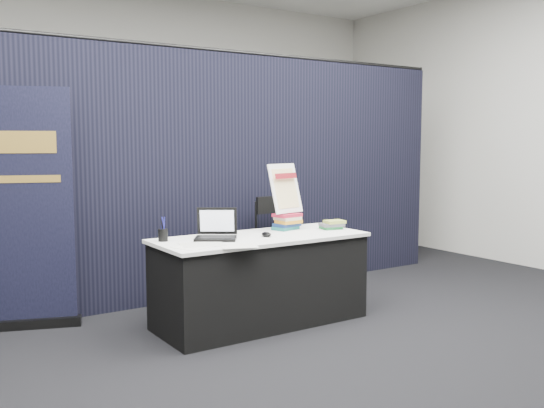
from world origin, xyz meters
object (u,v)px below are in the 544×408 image
(laptop, at_px, (213,232))
(info_sign, at_px, (285,189))
(stacking_chair, at_px, (284,242))
(display_table, at_px, (261,280))
(book_stack_short, at_px, (333,225))
(book_stack_tall, at_px, (287,222))
(pullup_banner, at_px, (23,223))

(laptop, relative_size, info_sign, 0.91)
(laptop, height_order, stacking_chair, laptop)
(display_table, relative_size, book_stack_short, 8.46)
(book_stack_tall, bearing_deg, laptop, -172.95)
(book_stack_short, distance_m, info_sign, 0.54)
(book_stack_short, bearing_deg, book_stack_tall, 151.82)
(book_stack_tall, height_order, pullup_banner, pullup_banner)
(book_stack_tall, relative_size, info_sign, 0.52)
(laptop, bearing_deg, book_stack_short, 28.89)
(info_sign, distance_m, pullup_banner, 2.22)
(laptop, relative_size, stacking_chair, 0.42)
(laptop, distance_m, book_stack_short, 1.17)
(pullup_banner, xyz_separation_m, stacking_chair, (2.36, -0.32, -0.33))
(book_stack_tall, xyz_separation_m, info_sign, (0.00, 0.03, 0.29))
(display_table, xyz_separation_m, stacking_chair, (0.67, 0.63, 0.18))
(display_table, height_order, book_stack_short, book_stack_short)
(book_stack_short, bearing_deg, stacking_chair, 97.94)
(stacking_chair, bearing_deg, book_stack_short, -86.96)
(book_stack_tall, bearing_deg, info_sign, 90.00)
(display_table, distance_m, info_sign, 0.86)
(stacking_chair, bearing_deg, book_stack_tall, -126.23)
(laptop, height_order, book_stack_short, laptop)
(book_stack_tall, height_order, info_sign, info_sign)
(book_stack_tall, xyz_separation_m, stacking_chair, (0.28, 0.45, -0.27))
(book_stack_tall, bearing_deg, book_stack_short, -28.18)
(display_table, height_order, book_stack_tall, book_stack_tall)
(display_table, height_order, info_sign, info_sign)
(book_stack_short, xyz_separation_m, pullup_banner, (-2.45, 0.97, 0.09))
(book_stack_short, relative_size, stacking_chair, 0.21)
(book_stack_tall, height_order, book_stack_short, book_stack_tall)
(book_stack_tall, relative_size, pullup_banner, 0.12)
(pullup_banner, bearing_deg, info_sign, 0.34)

